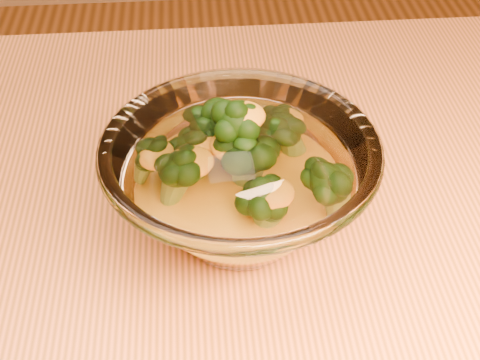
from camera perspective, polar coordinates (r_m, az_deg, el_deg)
name	(u,v)px	position (r m, az deg, el deg)	size (l,w,h in m)	color
glass_bowl	(240,184)	(0.50, 0.00, -0.38)	(0.21, 0.21, 0.09)	white
cheese_sauce	(240,203)	(0.51, 0.00, -1.98)	(0.11, 0.11, 0.03)	yellow
broccoli_heap	(239,158)	(0.50, -0.08, 1.86)	(0.15, 0.12, 0.08)	black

